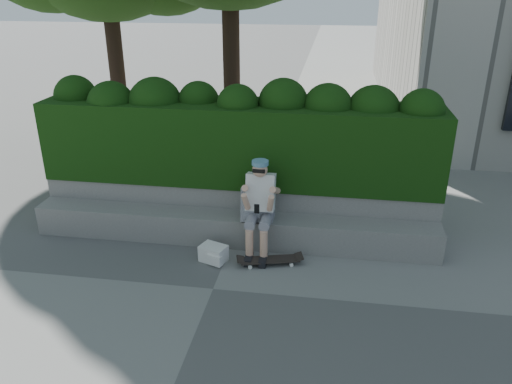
% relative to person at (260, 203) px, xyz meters
% --- Properties ---
extents(ground, '(80.00, 80.00, 0.00)m').
position_rel_person_xyz_m(ground, '(-0.44, -1.07, -0.75)').
color(ground, slate).
rests_on(ground, ground).
extents(bench_ledge, '(6.00, 0.45, 0.45)m').
position_rel_person_xyz_m(bench_ledge, '(-0.44, 0.18, -0.53)').
color(bench_ledge, gray).
rests_on(bench_ledge, ground).
extents(planter_wall, '(6.00, 0.50, 0.75)m').
position_rel_person_xyz_m(planter_wall, '(-0.44, 0.66, -0.38)').
color(planter_wall, gray).
rests_on(planter_wall, ground).
extents(hedge, '(6.00, 1.00, 1.20)m').
position_rel_person_xyz_m(hedge, '(-0.44, 0.88, 0.60)').
color(hedge, black).
rests_on(hedge, planter_wall).
extents(person, '(0.40, 0.76, 1.38)m').
position_rel_person_xyz_m(person, '(0.00, 0.00, 0.00)').
color(person, gray).
rests_on(person, ground).
extents(skateboard, '(0.84, 0.40, 0.09)m').
position_rel_person_xyz_m(skateboard, '(0.20, -0.37, -0.68)').
color(skateboard, black).
rests_on(skateboard, ground).
extents(backpack_plaid, '(0.35, 0.21, 0.48)m').
position_rel_person_xyz_m(backpack_plaid, '(-0.12, 0.08, -0.06)').
color(backpack_plaid, '#A8A8AD').
rests_on(backpack_plaid, bench_ledge).
extents(backpack_ground, '(0.42, 0.36, 0.23)m').
position_rel_person_xyz_m(backpack_ground, '(-0.60, -0.38, -0.64)').
color(backpack_ground, white).
rests_on(backpack_ground, ground).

